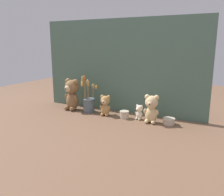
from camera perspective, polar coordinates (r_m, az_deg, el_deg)
name	(u,v)px	position (r m, az deg, el deg)	size (l,w,h in m)	color
ground_plane	(111,116)	(1.98, -0.26, -4.39)	(4.00, 4.00, 0.00)	brown
backdrop_wall	(120,67)	(2.05, 1.89, 7.57)	(1.49, 0.02, 0.80)	#4C6B5B
teddy_bear_large	(72,94)	(2.17, -9.65, 1.02)	(0.16, 0.14, 0.29)	olive
teddy_bear_medium	(151,108)	(1.82, 9.42, -2.46)	(0.12, 0.11, 0.22)	#DBBC84
teddy_bear_small	(105,105)	(1.98, -1.65, -1.67)	(0.10, 0.09, 0.18)	tan
teddy_bear_tiny	(139,112)	(1.89, 6.54, -3.33)	(0.07, 0.06, 0.12)	beige
flower_vase	(89,102)	(2.09, -5.60, -1.01)	(0.14, 0.11, 0.33)	slate
decorative_tin_tall	(169,121)	(1.83, 13.51, -5.45)	(0.09, 0.09, 0.05)	beige
decorative_tin_short	(124,115)	(1.92, 2.99, -4.00)	(0.07, 0.07, 0.06)	beige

